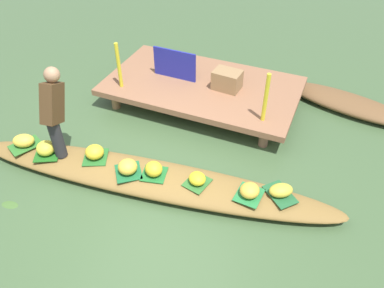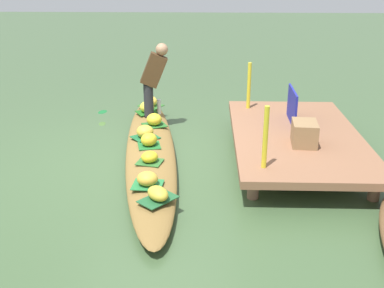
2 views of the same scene
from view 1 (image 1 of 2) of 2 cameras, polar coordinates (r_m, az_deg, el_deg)
name	(u,v)px [view 1 (image 1 of 2)]	position (r m, az deg, el deg)	size (l,w,h in m)	color
canal_water	(151,184)	(5.14, -6.25, -5.98)	(40.00, 40.00, 0.00)	#3F5A36
dock_platform	(202,86)	(6.46, 1.52, 8.68)	(3.20, 1.80, 0.37)	#8C5E43
vendor_boat	(150,178)	(5.06, -6.34, -5.14)	(5.05, 0.70, 0.21)	olive
moored_boat	(348,103)	(6.91, 22.45, 5.68)	(2.19, 0.62, 0.21)	brown
leaf_mat_0	(25,145)	(5.85, -23.83, -0.18)	(0.41, 0.28, 0.01)	#306F2A
banana_bunch_0	(24,141)	(5.80, -24.05, 0.47)	(0.30, 0.22, 0.18)	yellow
leaf_mat_1	(280,194)	(4.81, 13.13, -7.39)	(0.42, 0.26, 0.01)	#225A31
banana_bunch_1	(281,190)	(4.76, 13.26, -6.80)	(0.30, 0.20, 0.15)	gold
leaf_mat_2	(48,153)	(5.59, -20.94, -1.33)	(0.35, 0.33, 0.01)	#1E5F1C
banana_bunch_2	(46,148)	(5.53, -21.18, -0.58)	(0.25, 0.25, 0.20)	yellow
leaf_mat_3	(154,174)	(4.95, -5.72, -4.51)	(0.31, 0.31, 0.01)	#206A2D
banana_bunch_3	(154,169)	(4.89, -5.79, -3.75)	(0.22, 0.24, 0.19)	gold
leaf_mat_4	(96,157)	(5.33, -14.32, -1.93)	(0.35, 0.31, 0.01)	#266527
banana_bunch_4	(95,152)	(5.27, -14.48, -1.17)	(0.25, 0.24, 0.19)	yellow
leaf_mat_5	(197,182)	(4.82, 0.79, -5.82)	(0.32, 0.27, 0.01)	#2F682B
banana_bunch_5	(197,179)	(4.77, 0.79, -5.23)	(0.23, 0.21, 0.14)	gold
leaf_mat_6	(128,172)	(5.03, -9.56, -4.17)	(0.35, 0.33, 0.01)	#1B6133
banana_bunch_6	(128,167)	(4.96, -9.68, -3.40)	(0.25, 0.25, 0.19)	gold
leaf_mat_7	(249,195)	(4.73, 8.59, -7.59)	(0.35, 0.31, 0.01)	#26783C
banana_bunch_7	(250,190)	(4.67, 8.68, -6.92)	(0.25, 0.24, 0.16)	gold
vendor_person	(54,110)	(5.16, -20.13, 4.88)	(0.24, 0.48, 1.22)	#28282D
water_bottle	(59,139)	(5.59, -19.43, 0.78)	(0.06, 0.06, 0.25)	silver
market_banner	(175,64)	(6.48, -2.64, 11.91)	(0.77, 0.03, 0.51)	#212696
railing_post_west	(119,65)	(6.27, -10.97, 11.54)	(0.06, 0.06, 0.76)	yellow
railing_post_east	(266,98)	(5.46, 11.06, 6.85)	(0.06, 0.06, 0.76)	yellow
produce_crate	(227,80)	(6.24, 5.31, 9.59)	(0.44, 0.32, 0.31)	#927049
drifting_plant_1	(10,205)	(5.38, -25.76, -8.24)	(0.23, 0.12, 0.01)	#42662E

